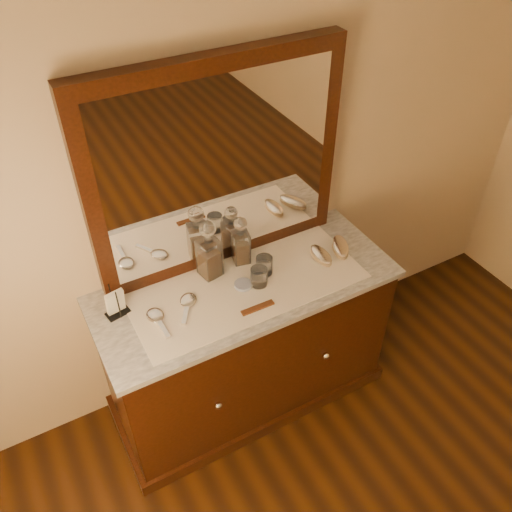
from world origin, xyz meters
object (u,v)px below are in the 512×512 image
object	(u,v)px
dresser_cabinet	(247,345)
pin_dish	(243,285)
decanter_left	(209,255)
hand_mirror_outer	(157,318)
napkin_rack	(116,304)
mirror_frame	(218,168)
brush_far	(340,247)
comb	(258,308)
decanter_right	(241,245)
hand_mirror_inner	(188,303)
brush_near	(321,256)

from	to	relation	value
dresser_cabinet	pin_dish	distance (m)	0.45
decanter_left	hand_mirror_outer	xyz separation A→B (m)	(-0.33, -0.15, -0.11)
dresser_cabinet	napkin_rack	size ratio (longest dim) A/B	9.12
mirror_frame	brush_far	distance (m)	0.76
comb	hand_mirror_outer	world-z (taller)	hand_mirror_outer
decanter_right	hand_mirror_inner	size ratio (longest dim) A/B	1.36
dresser_cabinet	mirror_frame	xyz separation A→B (m)	(0.00, 0.25, 0.94)
mirror_frame	brush_far	xyz separation A→B (m)	(0.53, -0.26, -0.47)
pin_dish	hand_mirror_inner	size ratio (longest dim) A/B	0.44
comb	napkin_rack	xyz separation A→B (m)	(-0.55, 0.28, 0.05)
dresser_cabinet	decanter_left	xyz separation A→B (m)	(-0.11, 0.14, 0.56)
brush_near	hand_mirror_outer	distance (m)	0.85
brush_far	decanter_right	bearing A→B (deg)	159.29
comb	napkin_rack	bearing A→B (deg)	154.47
brush_far	hand_mirror_inner	xyz separation A→B (m)	(-0.82, 0.03, -0.02)
brush_far	hand_mirror_inner	world-z (taller)	brush_far
hand_mirror_inner	decanter_right	bearing A→B (deg)	23.02
decanter_left	decanter_right	size ratio (longest dim) A/B	1.19
decanter_left	pin_dish	bearing A→B (deg)	-57.22
dresser_cabinet	brush_far	world-z (taller)	brush_far
napkin_rack	brush_far	bearing A→B (deg)	-6.62
pin_dish	brush_far	bearing A→B (deg)	-1.24
decanter_left	hand_mirror_inner	world-z (taller)	decanter_left
mirror_frame	brush_near	xyz separation A→B (m)	(0.41, -0.27, -0.47)
comb	decanter_left	distance (m)	0.34
decanter_left	dresser_cabinet	bearing A→B (deg)	-51.24
brush_near	hand_mirror_outer	size ratio (longest dim) A/B	0.82
comb	brush_far	distance (m)	0.57
comb	hand_mirror_outer	bearing A→B (deg)	160.19
comb	decanter_left	bearing A→B (deg)	106.49
mirror_frame	decanter_left	xyz separation A→B (m)	(-0.11, -0.10, -0.38)
mirror_frame	pin_dish	world-z (taller)	mirror_frame
hand_mirror_outer	hand_mirror_inner	distance (m)	0.16
decanter_left	brush_far	world-z (taller)	decanter_left
brush_near	brush_far	world-z (taller)	brush_far
napkin_rack	brush_far	xyz separation A→B (m)	(1.11, -0.13, -0.03)
decanter_left	decanter_right	bearing A→B (deg)	4.80
dresser_cabinet	brush_near	distance (m)	0.62
dresser_cabinet	hand_mirror_outer	distance (m)	0.63
comb	hand_mirror_outer	distance (m)	0.45
brush_far	pin_dish	bearing A→B (deg)	178.76
dresser_cabinet	napkin_rack	world-z (taller)	napkin_rack
mirror_frame	hand_mirror_inner	distance (m)	0.61
decanter_left	brush_near	world-z (taller)	decanter_left
decanter_right	brush_near	size ratio (longest dim) A/B	1.60
brush_near	hand_mirror_outer	bearing A→B (deg)	178.98
decanter_left	brush_far	distance (m)	0.67
brush_far	hand_mirror_outer	size ratio (longest dim) A/B	0.95
mirror_frame	hand_mirror_outer	distance (m)	0.71
decanter_left	hand_mirror_inner	size ratio (longest dim) A/B	1.63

